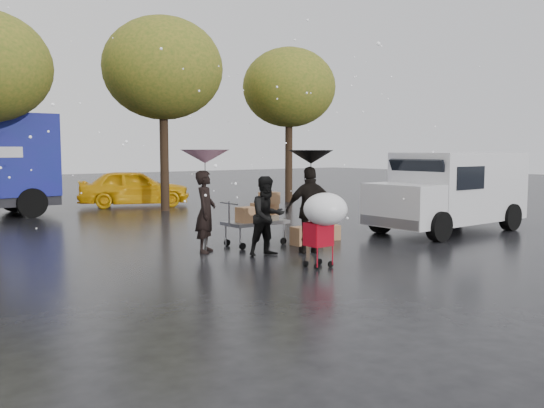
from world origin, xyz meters
TOP-DOWN VIEW (x-y plane):
  - ground at (0.00, 0.00)m, footprint 90.00×90.00m
  - person_pink at (-0.88, 1.52)m, footprint 0.78×0.78m
  - person_middle at (-0.06, 0.35)m, footprint 0.88×0.71m
  - person_black at (0.91, 0.04)m, footprint 1.21×0.91m
  - umbrella_pink at (-0.88, 1.52)m, footprint 1.08×1.08m
  - umbrella_black at (0.91, 0.04)m, footprint 0.98×0.98m
  - vendor_cart at (0.62, 1.60)m, footprint 1.52×0.80m
  - shopping_cart at (-0.02, -1.39)m, footprint 0.84×0.84m
  - white_van at (6.29, 0.19)m, footprint 4.91×2.18m
  - box_ground_near at (1.44, 0.92)m, footprint 0.51×0.42m
  - box_ground_far at (2.53, 1.15)m, footprint 0.59×0.52m
  - yellow_taxi at (2.34, 12.35)m, footprint 4.72×3.32m
  - tree_row at (-0.47, 10.00)m, footprint 21.60×4.40m

SIDE VIEW (x-z plane):
  - ground at x=0.00m, z-range 0.00..0.00m
  - box_ground_far at x=2.53m, z-range 0.00..0.38m
  - box_ground_near at x=1.44m, z-range 0.00..0.44m
  - vendor_cart at x=0.62m, z-range 0.09..1.36m
  - yellow_taxi at x=2.34m, z-range 0.00..1.49m
  - person_middle at x=-0.06m, z-range 0.00..1.71m
  - person_pink at x=-0.88m, z-range 0.00..1.82m
  - person_black at x=0.91m, z-range 0.00..1.91m
  - shopping_cart at x=-0.02m, z-range 0.33..1.80m
  - white_van at x=6.29m, z-range 0.06..2.26m
  - umbrella_black at x=0.91m, z-range 0.98..3.25m
  - umbrella_pink at x=-0.88m, z-range 0.99..3.27m
  - tree_row at x=-0.47m, z-range 1.46..8.58m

